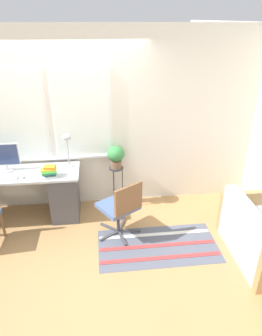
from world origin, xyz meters
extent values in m
plane|color=tan|center=(0.00, 0.00, 0.00)|extent=(14.00, 14.00, 0.00)
cube|color=white|center=(0.00, 0.69, 1.35)|extent=(9.00, 0.06, 2.70)
cube|color=white|center=(-0.65, 0.65, 1.50)|extent=(0.87, 0.02, 1.36)
cube|color=white|center=(-0.65, 0.64, 1.50)|extent=(0.80, 0.01, 1.29)
cube|color=white|center=(0.29, 0.65, 1.50)|extent=(0.87, 0.02, 1.36)
cube|color=white|center=(0.29, 0.64, 1.50)|extent=(0.80, 0.01, 1.29)
cube|color=white|center=(-0.18, 0.65, 0.83)|extent=(1.85, 0.11, 0.04)
cube|color=#B2B7BC|center=(-0.77, 0.30, 0.75)|extent=(1.94, 0.61, 0.03)
cube|color=#4C4C51|center=(-0.04, 0.30, 0.37)|extent=(0.40, 0.53, 0.74)
cylinder|color=silver|center=(-0.84, 0.41, 0.78)|extent=(0.19, 0.19, 0.02)
cylinder|color=silver|center=(-0.84, 0.41, 0.83)|extent=(0.04, 0.04, 0.08)
cube|color=silver|center=(-0.84, 0.41, 1.02)|extent=(0.41, 0.02, 0.32)
cube|color=navy|center=(-0.84, 0.40, 1.02)|extent=(0.39, 0.01, 0.30)
cube|color=silver|center=(-0.83, 0.13, 0.78)|extent=(0.40, 0.12, 0.02)
ellipsoid|color=silver|center=(-0.56, 0.14, 0.79)|extent=(0.04, 0.06, 0.03)
cylinder|color=#ADADB2|center=(0.05, 0.46, 0.78)|extent=(0.15, 0.15, 0.01)
cylinder|color=#ADADB2|center=(0.05, 0.46, 0.99)|extent=(0.02, 0.02, 0.42)
ellipsoid|color=#ADADB2|center=(0.05, 0.46, 1.23)|extent=(0.13, 0.13, 0.09)
cube|color=white|center=(-0.19, 0.14, 0.79)|extent=(0.20, 0.18, 0.03)
cube|color=#2851B2|center=(-0.20, 0.15, 0.82)|extent=(0.18, 0.12, 0.04)
cube|color=green|center=(-0.19, 0.13, 0.85)|extent=(0.22, 0.18, 0.03)
cube|color=yellow|center=(-0.20, 0.14, 0.88)|extent=(0.22, 0.13, 0.02)
cube|color=orange|center=(-0.18, 0.15, 0.91)|extent=(0.16, 0.13, 0.04)
cylinder|color=brown|center=(-0.87, -0.13, 0.22)|extent=(0.04, 0.04, 0.44)
cube|color=#47474C|center=(0.59, -0.30, 0.01)|extent=(0.29, 0.20, 0.03)
cube|color=#47474C|center=(0.76, -0.37, 0.01)|extent=(0.11, 0.32, 0.03)
cube|color=#47474C|center=(0.88, -0.23, 0.01)|extent=(0.32, 0.06, 0.03)
cube|color=#47474C|center=(0.78, -0.07, 0.01)|extent=(0.15, 0.31, 0.03)
cube|color=#47474C|center=(0.60, -0.12, 0.01)|extent=(0.27, 0.23, 0.03)
cylinder|color=#333338|center=(0.72, -0.22, 0.23)|extent=(0.04, 0.04, 0.39)
cube|color=#4C6699|center=(0.72, -0.22, 0.45)|extent=(0.63, 0.63, 0.06)
cube|color=brown|center=(0.85, -0.42, 0.68)|extent=(0.38, 0.26, 0.39)
cube|color=#9EA8B2|center=(2.23, -0.87, 0.58)|extent=(0.16, 1.03, 0.37)
cube|color=#A87F4C|center=(2.52, -0.31, 0.30)|extent=(0.74, 0.09, 0.60)
cylinder|color=#333338|center=(0.75, 0.48, 0.68)|extent=(0.22, 0.22, 0.02)
cylinder|color=#333338|center=(0.85, 0.48, 0.34)|extent=(0.01, 0.01, 0.67)
cylinder|color=#333338|center=(0.71, 0.56, 0.34)|extent=(0.01, 0.01, 0.67)
cylinder|color=#333338|center=(0.71, 0.40, 0.34)|extent=(0.01, 0.01, 0.67)
cylinder|color=brown|center=(0.75, 0.48, 0.75)|extent=(0.17, 0.17, 0.12)
ellipsoid|color=#388442|center=(0.75, 0.48, 0.92)|extent=(0.26, 0.26, 0.24)
cube|color=#565B6B|center=(1.23, -0.56, 0.00)|extent=(1.60, 0.81, 0.01)
cube|color=#C63838|center=(1.23, -0.80, 0.01)|extent=(1.56, 0.07, 0.00)
cube|color=#C63838|center=(1.23, -0.56, 0.01)|extent=(1.56, 0.07, 0.00)
cube|color=white|center=(1.23, -0.33, 0.01)|extent=(1.56, 0.07, 0.00)
camera|label=1|loc=(0.51, -3.63, 2.75)|focal=32.00mm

